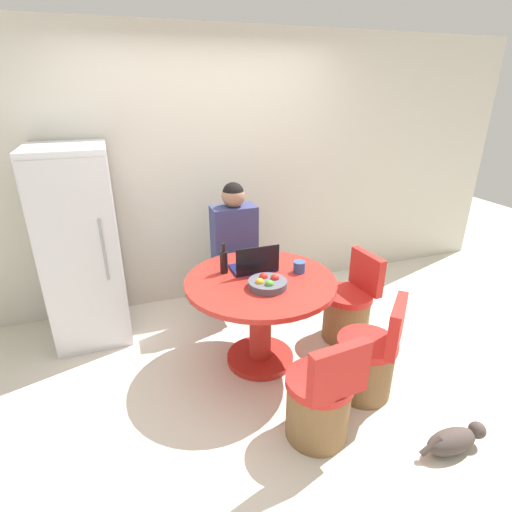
# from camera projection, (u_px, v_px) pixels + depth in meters

# --- Properties ---
(ground_plane) EXTENTS (12.00, 12.00, 0.00)m
(ground_plane) POSITION_uv_depth(u_px,v_px,m) (261.00, 376.00, 3.12)
(ground_plane) COLOR beige
(wall_back) EXTENTS (7.00, 0.06, 2.60)m
(wall_back) POSITION_uv_depth(u_px,v_px,m) (208.00, 173.00, 3.90)
(wall_back) COLOR beige
(wall_back) RESTS_ON ground_plane
(refrigerator) EXTENTS (0.61, 0.71, 1.67)m
(refrigerator) POSITION_uv_depth(u_px,v_px,m) (82.00, 247.00, 3.36)
(refrigerator) COLOR silver
(refrigerator) RESTS_ON ground_plane
(dining_table) EXTENTS (1.15, 1.15, 0.75)m
(dining_table) POSITION_uv_depth(u_px,v_px,m) (260.00, 304.00, 3.10)
(dining_table) COLOR #B2261E
(dining_table) RESTS_ON ground_plane
(chair_right_side) EXTENTS (0.43, 0.43, 0.78)m
(chair_right_side) POSITION_uv_depth(u_px,v_px,m) (348.00, 310.00, 3.52)
(chair_right_side) COLOR brown
(chair_right_side) RESTS_ON ground_plane
(chair_near_right_corner) EXTENTS (0.49, 0.49, 0.78)m
(chair_near_right_corner) POSITION_uv_depth(u_px,v_px,m) (368.00, 362.00, 2.86)
(chair_near_right_corner) COLOR brown
(chair_near_right_corner) RESTS_ON ground_plane
(chair_near_camera) EXTENTS (0.43, 0.44, 0.78)m
(chair_near_camera) POSITION_uv_depth(u_px,v_px,m) (320.00, 402.00, 2.49)
(chair_near_camera) COLOR brown
(chair_near_camera) RESTS_ON ground_plane
(person_seated) EXTENTS (0.40, 0.37, 1.32)m
(person_seated) POSITION_uv_depth(u_px,v_px,m) (233.00, 245.00, 3.72)
(person_seated) COLOR #2D2D38
(person_seated) RESTS_ON ground_plane
(laptop) EXTENTS (0.35, 0.23, 0.23)m
(laptop) POSITION_uv_depth(u_px,v_px,m) (255.00, 265.00, 3.13)
(laptop) COLOR #141947
(laptop) RESTS_ON dining_table
(fruit_bowl) EXTENTS (0.28, 0.28, 0.09)m
(fruit_bowl) POSITION_uv_depth(u_px,v_px,m) (267.00, 283.00, 2.88)
(fruit_bowl) COLOR #4C4C56
(fruit_bowl) RESTS_ON dining_table
(coffee_cup) EXTENTS (0.09, 0.09, 0.09)m
(coffee_cup) POSITION_uv_depth(u_px,v_px,m) (299.00, 267.00, 3.11)
(coffee_cup) COLOR #2D4C84
(coffee_cup) RESTS_ON dining_table
(bottle) EXTENTS (0.06, 0.06, 0.24)m
(bottle) POSITION_uv_depth(u_px,v_px,m) (224.00, 261.00, 3.08)
(bottle) COLOR black
(bottle) RESTS_ON dining_table
(cat) EXTENTS (0.48, 0.16, 0.16)m
(cat) POSITION_uv_depth(u_px,v_px,m) (454.00, 440.00, 2.46)
(cat) COLOR #473D38
(cat) RESTS_ON ground_plane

